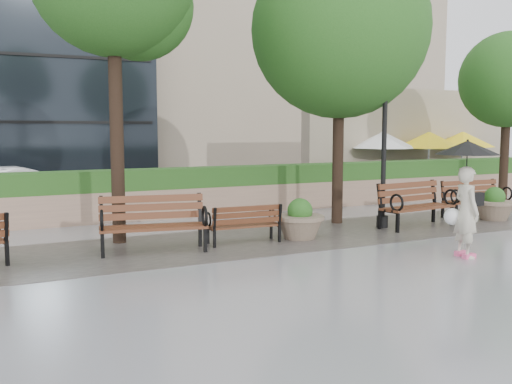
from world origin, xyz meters
name	(u,v)px	position (x,y,z in m)	size (l,w,h in m)	color
ground	(378,265)	(0.00, 0.00, 0.00)	(100.00, 100.00, 0.00)	gray
cobble_strip	(294,236)	(0.00, 3.00, 0.01)	(28.00, 3.20, 0.01)	#383330
hedge_wall	(225,190)	(0.00, 7.00, 0.66)	(24.00, 0.80, 1.35)	tan
cafe_wall	(411,139)	(9.50, 10.00, 2.00)	(10.00, 0.60, 4.00)	tan
cafe_hedge	(440,182)	(9.00, 7.80, 0.45)	(8.00, 0.50, 0.90)	#274E1A
asphalt_street	(180,198)	(0.00, 11.00, 0.00)	(40.00, 7.00, 0.00)	black
bldg_stone	(273,1)	(10.00, 23.00, 10.00)	(18.00, 10.00, 20.00)	tan
bench_1	(154,236)	(-3.32, 2.78, 0.33)	(2.17, 1.18, 1.10)	#5B2D1A
bench_2	(244,232)	(-1.35, 2.79, 0.25)	(1.58, 0.71, 0.83)	#5B2D1A
bench_3	(416,214)	(3.31, 2.71, 0.33)	(2.13, 1.06, 1.10)	#5B2D1A
bench_4	(475,207)	(5.85, 3.21, 0.30)	(1.93, 0.88, 1.01)	#5B2D1A
planter_left	(300,223)	(-0.02, 2.71, 0.35)	(1.08, 1.08, 0.91)	#7F6B56
planter_right	(494,207)	(5.97, 2.69, 0.35)	(1.06, 1.06, 0.89)	#7F6B56
lamppost	(384,150)	(2.53, 3.05, 1.92)	(0.28, 0.28, 4.35)	black
tree_1	(343,35)	(2.06, 4.18, 4.77)	(4.44, 4.44, 7.11)	black
tree_2	(509,84)	(9.15, 5.08, 3.87)	(3.19, 3.04, 5.51)	black
patio_umb_white	(383,140)	(7.49, 9.29, 1.99)	(2.50, 2.50, 2.30)	black
patio_umb_yellow_a	(429,140)	(9.22, 8.68, 1.99)	(2.50, 2.50, 2.30)	black
patio_umb_yellow_b	(463,140)	(11.30, 9.01, 1.99)	(2.50, 2.50, 2.30)	black
car_right	(24,189)	(-5.14, 10.16, 0.65)	(1.38, 3.95, 1.30)	silver
pedestrian	(466,187)	(1.88, -0.20, 1.34)	(1.20, 1.20, 2.20)	beige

